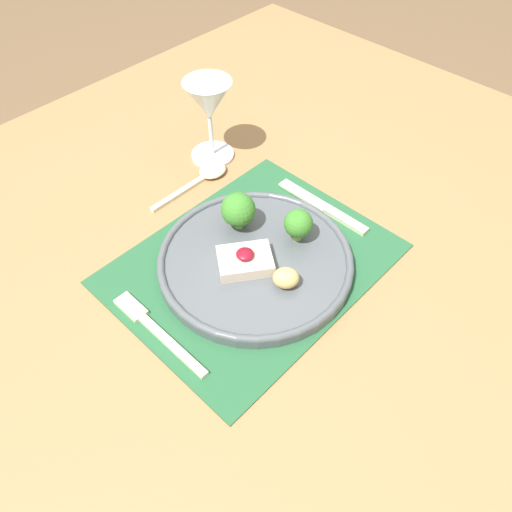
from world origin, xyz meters
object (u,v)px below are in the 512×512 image
fork (154,328)px  knife (328,210)px  dinner_plate (256,256)px  wine_glass_near (209,105)px  spoon (206,174)px

fork → knife: knife is taller
dinner_plate → wine_glass_near: bearing=60.6°
fork → spoon: bearing=37.6°
knife → spoon: 0.23m
fork → wine_glass_near: bearing=37.9°
spoon → wine_glass_near: bearing=39.1°
dinner_plate → spoon: (0.09, 0.21, -0.01)m
spoon → knife: bearing=-67.5°
dinner_plate → knife: bearing=-2.8°
wine_glass_near → knife: bearing=-83.7°
dinner_plate → spoon: size_ratio=1.77×
dinner_plate → knife: dinner_plate is taller
knife → spoon: size_ratio=1.08×
knife → wine_glass_near: bearing=94.2°
knife → wine_glass_near: 0.28m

